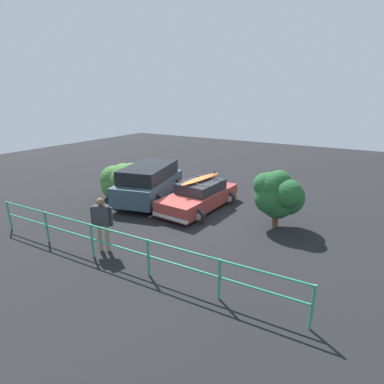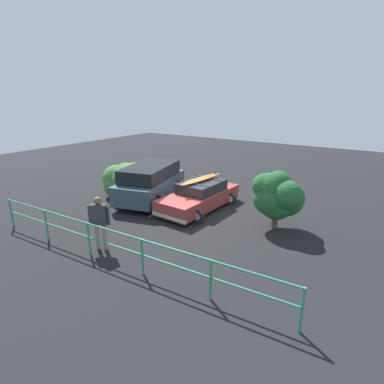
{
  "view_description": "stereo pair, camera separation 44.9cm",
  "coord_description": "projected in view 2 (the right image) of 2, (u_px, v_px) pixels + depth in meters",
  "views": [
    {
      "loc": [
        -6.17,
        10.68,
        4.93
      ],
      "look_at": [
        0.23,
        0.09,
        0.95
      ],
      "focal_mm": 28.0,
      "sensor_mm": 36.0,
      "label": 1
    },
    {
      "loc": [
        -6.55,
        10.44,
        4.93
      ],
      "look_at": [
        0.23,
        0.09,
        0.95
      ],
      "focal_mm": 28.0,
      "sensor_mm": 36.0,
      "label": 2
    }
  ],
  "objects": [
    {
      "name": "person_bystander",
      "position": [
        99.0,
        218.0,
        9.77
      ],
      "size": [
        0.65,
        0.43,
        1.85
      ],
      "color": "gray",
      "rests_on": "ground"
    },
    {
      "name": "bush_near_right",
      "position": [
        129.0,
        181.0,
        15.08
      ],
      "size": [
        2.61,
        2.01,
        1.89
      ],
      "color": "brown",
      "rests_on": "ground"
    },
    {
      "name": "sedan_car",
      "position": [
        200.0,
        196.0,
        13.61
      ],
      "size": [
        2.48,
        4.45,
        1.53
      ],
      "color": "#9E3833",
      "rests_on": "ground"
    },
    {
      "name": "suv_car",
      "position": [
        151.0,
        182.0,
        14.54
      ],
      "size": [
        3.4,
        4.59,
        1.79
      ],
      "color": "#334756",
      "rests_on": "ground"
    },
    {
      "name": "bush_near_left",
      "position": [
        277.0,
        196.0,
        11.23
      ],
      "size": [
        1.88,
        1.73,
        2.3
      ],
      "color": "brown",
      "rests_on": "ground"
    },
    {
      "name": "ground_plane",
      "position": [
        197.0,
        213.0,
        13.24
      ],
      "size": [
        44.0,
        44.0,
        0.02
      ],
      "primitive_type": "cube",
      "color": "black",
      "rests_on": "ground"
    },
    {
      "name": "railing_fence",
      "position": [
        114.0,
        241.0,
        8.97
      ],
      "size": [
        10.99,
        0.56,
        1.14
      ],
      "color": "#2D9366",
      "rests_on": "ground"
    },
    {
      "name": "parking_stripe",
      "position": [
        177.0,
        203.0,
        14.43
      ],
      "size": [
        0.12,
        4.1,
        0.0
      ],
      "primitive_type": "cube",
      "rotation": [
        0.0,
        0.0,
        1.57
      ],
      "color": "silver",
      "rests_on": "ground"
    }
  ]
}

